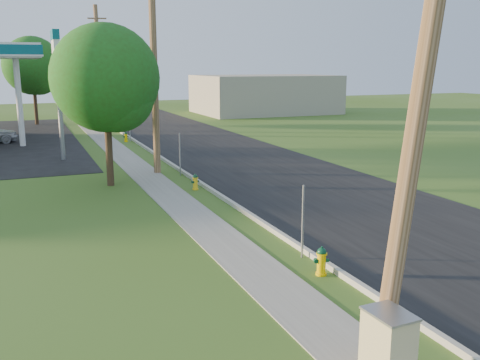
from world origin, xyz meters
The scene contains 18 objects.
ground_plane centered at (0.00, 0.00, 0.00)m, with size 140.00×140.00×0.00m, color #395B18.
road centered at (4.50, 10.00, 0.01)m, with size 8.00×120.00×0.02m, color black.
curb centered at (0.50, 10.00, 0.07)m, with size 0.15×120.00×0.15m, color #A8A69B.
sidewalk centered at (-1.25, 10.00, 0.01)m, with size 1.50×120.00×0.03m, color gray.
utility_pole_near centered at (-0.60, -1.00, 4.80)m, with size 1.40×0.32×9.48m.
utility_pole_mid centered at (-0.60, 17.00, 4.95)m, with size 1.40×0.32×9.80m.
utility_pole_far centered at (-0.60, 35.00, 4.80)m, with size 1.40×0.32×9.50m.
sign_post_near centered at (0.25, 4.20, 1.00)m, with size 0.05×0.04×2.00m, color gray.
sign_post_mid centered at (0.25, 16.00, 1.00)m, with size 0.05×0.04×2.00m, color gray.
sign_post_far centered at (0.25, 28.20, 1.00)m, with size 0.05×0.04×2.00m, color gray.
price_pylon centered at (-4.50, 22.50, 5.43)m, with size 0.34×2.04×6.85m.
distant_building centered at (18.00, 45.00, 2.00)m, with size 14.00×10.00×4.00m, color gray.
tree_verge centered at (-3.01, 15.04, 4.37)m, with size 4.48×4.48×6.79m.
tree_lot centered at (-5.13, 41.78, 4.82)m, with size 4.94×4.94×7.49m.
hydrant_near centered at (0.10, 2.95, 0.36)m, with size 0.38×0.34×0.74m.
hydrant_mid centered at (0.02, 12.94, 0.33)m, with size 0.35×0.31×0.68m.
hydrant_far centered at (-0.04, 28.25, 0.33)m, with size 0.35×0.31×0.68m.
utility_cabinet centered at (-1.40, -1.57, 0.67)m, with size 0.63×0.80×1.33m.
Camera 1 is at (-6.44, -7.76, 5.07)m, focal length 40.00 mm.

